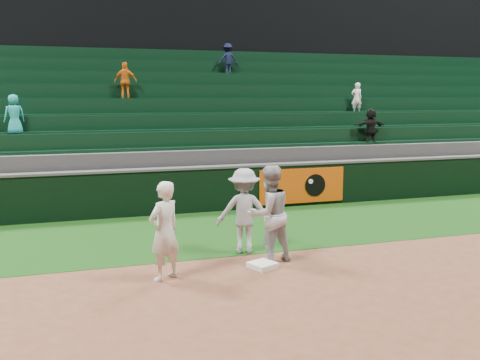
% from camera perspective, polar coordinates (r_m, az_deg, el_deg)
% --- Properties ---
extents(ground, '(70.00, 70.00, 0.00)m').
position_cam_1_polar(ground, '(9.97, 2.54, -9.45)').
color(ground, brown).
rests_on(ground, ground).
extents(foul_grass, '(36.00, 4.20, 0.01)m').
position_cam_1_polar(foul_grass, '(12.71, -2.12, -5.37)').
color(foul_grass, '#0F350D').
rests_on(foul_grass, ground).
extents(upper_deck, '(40.00, 12.00, 12.00)m').
position_cam_1_polar(upper_deck, '(26.68, -10.79, 14.92)').
color(upper_deck, black).
rests_on(upper_deck, ground).
extents(first_base, '(0.58, 0.58, 0.10)m').
position_cam_1_polar(first_base, '(10.02, 2.41, -9.06)').
color(first_base, white).
rests_on(first_base, ground).
extents(first_baseman, '(0.75, 0.68, 1.72)m').
position_cam_1_polar(first_baseman, '(9.27, -8.07, -5.39)').
color(first_baseman, white).
rests_on(first_baseman, ground).
extents(baserunner, '(1.05, 0.90, 1.87)m').
position_cam_1_polar(baserunner, '(10.14, 3.12, -3.66)').
color(baserunner, '#A5A8AF').
rests_on(baserunner, ground).
extents(base_coach, '(1.24, 0.90, 1.71)m').
position_cam_1_polar(base_coach, '(10.74, 0.45, -3.31)').
color(base_coach, '#9DA0AA').
rests_on(base_coach, foul_grass).
extents(field_wall, '(36.00, 0.45, 1.25)m').
position_cam_1_polar(field_wall, '(14.67, -4.33, -0.94)').
color(field_wall, black).
rests_on(field_wall, ground).
extents(stadium_seating, '(36.00, 5.95, 5.03)m').
position_cam_1_polar(stadium_seating, '(18.20, -7.17, 4.31)').
color(stadium_seating, '#343436').
rests_on(stadium_seating, ground).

